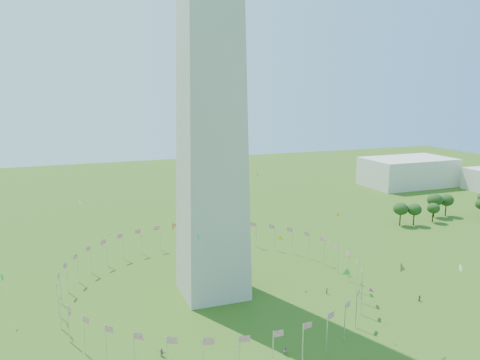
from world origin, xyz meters
The scene contains 4 objects.
flag_ring centered at (0.00, 50.00, 4.50)m, with size 80.24×80.24×9.00m.
gov_building_east_a centered at (150.00, 150.00, 8.00)m, with size 50.00×30.00×16.00m, color beige.
kites_aloft centered at (16.20, 20.71, 22.69)m, with size 104.90×75.62×35.85m.
tree_line_east centered at (115.04, 85.70, 4.73)m, with size 53.37×15.51×10.28m.
Camera 1 is at (-35.62, -66.25, 55.62)m, focal length 35.00 mm.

